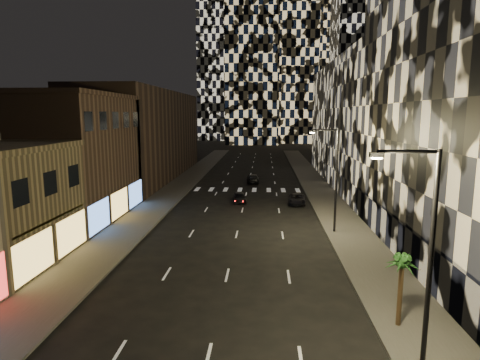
# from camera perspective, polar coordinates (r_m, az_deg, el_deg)

# --- Properties ---
(sidewalk_left) EXTENTS (4.00, 120.00, 0.15)m
(sidewalk_left) POSITION_cam_1_polar(r_m,az_deg,el_deg) (57.01, -9.08, -1.19)
(sidewalk_left) COLOR #47443F
(sidewalk_left) RESTS_ON ground
(sidewalk_right) EXTENTS (4.00, 120.00, 0.15)m
(sidewalk_right) POSITION_cam_1_polar(r_m,az_deg,el_deg) (56.18, 11.26, -1.41)
(sidewalk_right) COLOR #47443F
(sidewalk_right) RESTS_ON ground
(curb_left) EXTENTS (0.20, 120.00, 0.15)m
(curb_left) POSITION_cam_1_polar(r_m,az_deg,el_deg) (56.59, -7.00, -1.22)
(curb_left) COLOR #4C4C47
(curb_left) RESTS_ON ground
(curb_right) EXTENTS (0.20, 120.00, 0.15)m
(curb_right) POSITION_cam_1_polar(r_m,az_deg,el_deg) (55.93, 9.13, -1.39)
(curb_right) COLOR #4C4C47
(curb_right) RESTS_ON ground
(retail_brown) EXTENTS (10.00, 15.00, 12.00)m
(retail_brown) POSITION_cam_1_polar(r_m,az_deg,el_deg) (43.04, -23.27, 2.75)
(retail_brown) COLOR #4B372A
(retail_brown) RESTS_ON ground
(retail_filler_left) EXTENTS (10.00, 40.00, 14.00)m
(retail_filler_left) POSITION_cam_1_polar(r_m,az_deg,el_deg) (67.61, -13.22, 6.23)
(retail_filler_left) COLOR #4B372A
(retail_filler_left) RESTS_ON ground
(midrise_base) EXTENTS (0.60, 25.00, 3.00)m
(midrise_base) POSITION_cam_1_polar(r_m,az_deg,el_deg) (32.10, 21.59, -7.39)
(midrise_base) COLOR #383838
(midrise_base) RESTS_ON ground
(midrise_filler_right) EXTENTS (16.00, 40.00, 18.00)m
(midrise_filler_right) POSITION_cam_1_polar(r_m,az_deg,el_deg) (64.18, 19.63, 7.58)
(midrise_filler_right) COLOR #232326
(midrise_filler_right) RESTS_ON ground
(tower_center_low) EXTENTS (18.00, 18.00, 95.00)m
(tower_center_low) POSITION_cam_1_polar(r_m,az_deg,el_deg) (149.44, 1.87, 23.72)
(tower_center_low) COLOR black
(tower_center_low) RESTS_ON ground
(streetlight_near) EXTENTS (2.55, 0.25, 9.00)m
(streetlight_near) POSITION_cam_1_polar(r_m,az_deg,el_deg) (16.65, 24.79, -9.10)
(streetlight_near) COLOR black
(streetlight_near) RESTS_ON sidewalk_right
(streetlight_far) EXTENTS (2.55, 0.25, 9.00)m
(streetlight_far) POSITION_cam_1_polar(r_m,az_deg,el_deg) (35.57, 13.18, 0.97)
(streetlight_far) COLOR black
(streetlight_far) RESTS_ON sidewalk_right
(car_dark_midlane) EXTENTS (1.87, 3.73, 1.22)m
(car_dark_midlane) POSITION_cam_1_polar(r_m,az_deg,el_deg) (47.58, -0.01, -2.50)
(car_dark_midlane) COLOR black
(car_dark_midlane) RESTS_ON ground
(car_dark_oncoming) EXTENTS (1.97, 4.50, 1.29)m
(car_dark_oncoming) POSITION_cam_1_polar(r_m,az_deg,el_deg) (61.41, 1.88, 0.22)
(car_dark_oncoming) COLOR black
(car_dark_oncoming) RESTS_ON ground
(car_dark_rightlane) EXTENTS (2.26, 4.32, 1.16)m
(car_dark_rightlane) POSITION_cam_1_polar(r_m,az_deg,el_deg) (47.18, 8.09, -2.74)
(car_dark_rightlane) COLOR black
(car_dark_rightlane) RESTS_ON ground
(palm_tree) EXTENTS (1.83, 1.84, 3.62)m
(palm_tree) POSITION_cam_1_polar(r_m,az_deg,el_deg) (21.16, 22.03, -11.37)
(palm_tree) COLOR #47331E
(palm_tree) RESTS_ON sidewalk_right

